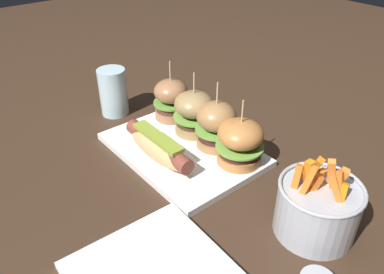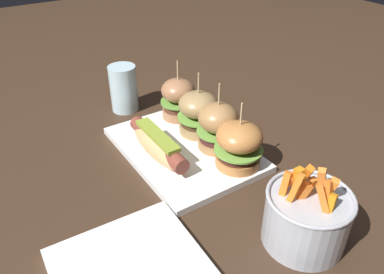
# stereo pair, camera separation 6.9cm
# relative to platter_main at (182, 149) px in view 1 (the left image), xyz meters

# --- Properties ---
(ground_plane) EXTENTS (3.00, 3.00, 0.00)m
(ground_plane) POSITION_rel_platter_main_xyz_m (0.00, 0.00, -0.01)
(ground_plane) COLOR #382619
(platter_main) EXTENTS (0.32, 0.23, 0.01)m
(platter_main) POSITION_rel_platter_main_xyz_m (0.00, 0.00, 0.00)
(platter_main) COLOR white
(platter_main) RESTS_ON ground
(hot_dog) EXTENTS (0.19, 0.05, 0.05)m
(hot_dog) POSITION_rel_platter_main_xyz_m (-0.00, -0.06, 0.03)
(hot_dog) COLOR tan
(hot_dog) RESTS_ON platter_main
(slider_far_left) EXTENTS (0.08, 0.08, 0.14)m
(slider_far_left) POSITION_rel_platter_main_xyz_m (-0.11, 0.06, 0.06)
(slider_far_left) COLOR #986644
(slider_far_left) RESTS_ON platter_main
(slider_center_left) EXTENTS (0.09, 0.09, 0.14)m
(slider_center_left) POSITION_rel_platter_main_xyz_m (-0.03, 0.06, 0.06)
(slider_center_left) COLOR #98794B
(slider_center_left) RESTS_ON platter_main
(slider_center_right) EXTENTS (0.09, 0.09, 0.14)m
(slider_center_right) POSITION_rel_platter_main_xyz_m (0.04, 0.06, 0.06)
(slider_center_right) COLOR #9C7042
(slider_center_right) RESTS_ON platter_main
(slider_far_right) EXTENTS (0.09, 0.09, 0.14)m
(slider_far_right) POSITION_rel_platter_main_xyz_m (0.11, 0.06, 0.05)
(slider_far_right) COLOR #B07039
(slider_far_right) RESTS_ON platter_main
(fries_bucket) EXTENTS (0.13, 0.13, 0.14)m
(fries_bucket) POSITION_rel_platter_main_xyz_m (0.31, 0.03, 0.04)
(fries_bucket) COLOR #A8AAB2
(fries_bucket) RESTS_ON ground
(water_glass) EXTENTS (0.07, 0.07, 0.12)m
(water_glass) POSITION_rel_platter_main_xyz_m (-0.24, -0.02, 0.05)
(water_glass) COLOR silver
(water_glass) RESTS_ON ground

